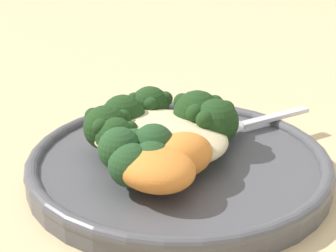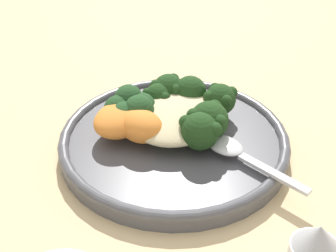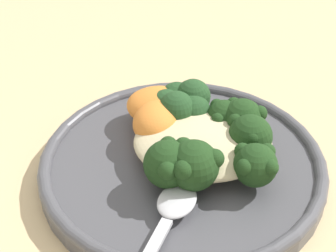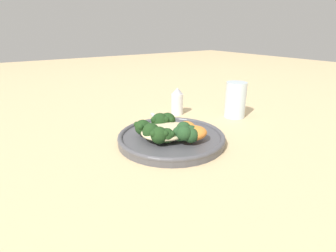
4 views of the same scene
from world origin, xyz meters
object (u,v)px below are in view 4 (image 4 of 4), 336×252
at_px(sweet_potato_chunk_1, 187,129).
at_px(sweet_potato_chunk_2, 192,133).
at_px(broccoli_stalk_3, 156,132).
at_px(spoon, 158,123).
at_px(broccoli_stalk_4, 162,135).
at_px(salt_shaker, 177,101).
at_px(kale_tuft, 186,133).
at_px(broccoli_stalk_1, 163,123).
at_px(sweet_potato_chunk_0, 188,132).
at_px(broccoli_stalk_2, 152,128).
at_px(broccoli_stalk_5, 170,135).
at_px(water_glass, 235,100).
at_px(plate, 171,138).
at_px(broccoli_stalk_0, 169,122).
at_px(quinoa_mound, 167,131).

xyz_separation_m(sweet_potato_chunk_1, sweet_potato_chunk_2, (-0.00, -0.03, -0.00)).
xyz_separation_m(broccoli_stalk_3, spoon, (0.06, 0.08, -0.01)).
height_order(broccoli_stalk_4, salt_shaker, salt_shaker).
relative_size(broccoli_stalk_4, kale_tuft, 1.77).
xyz_separation_m(broccoli_stalk_1, sweet_potato_chunk_0, (0.02, -0.07, -0.00)).
bearing_deg(salt_shaker, broccoli_stalk_2, -140.48).
relative_size(sweet_potato_chunk_2, salt_shaker, 0.80).
bearing_deg(broccoli_stalk_5, water_glass, 175.91).
distance_m(broccoli_stalk_4, broccoli_stalk_5, 0.02).
bearing_deg(broccoli_stalk_4, sweet_potato_chunk_1, 169.14).
relative_size(broccoli_stalk_2, sweet_potato_chunk_2, 1.68).
xyz_separation_m(broccoli_stalk_1, sweet_potato_chunk_1, (0.03, -0.06, -0.00)).
xyz_separation_m(plate, broccoli_stalk_2, (-0.04, 0.02, 0.03)).
bearing_deg(water_glass, sweet_potato_chunk_2, -157.60).
height_order(broccoli_stalk_4, kale_tuft, kale_tuft).
height_order(sweet_potato_chunk_0, water_glass, water_glass).
distance_m(broccoli_stalk_2, sweet_potato_chunk_2, 0.10).
distance_m(sweet_potato_chunk_0, salt_shaker, 0.25).
relative_size(sweet_potato_chunk_1, sweet_potato_chunk_2, 0.76).
height_order(broccoli_stalk_1, broccoli_stalk_4, broccoli_stalk_1).
bearing_deg(broccoli_stalk_1, plate, 157.18).
xyz_separation_m(broccoli_stalk_0, broccoli_stalk_2, (-0.05, -0.01, -0.00)).
bearing_deg(water_glass, salt_shaker, 137.02).
height_order(plate, broccoli_stalk_1, broccoli_stalk_1).
xyz_separation_m(plate, sweet_potato_chunk_2, (0.02, -0.05, 0.03)).
height_order(broccoli_stalk_3, sweet_potato_chunk_2, broccoli_stalk_3).
distance_m(broccoli_stalk_0, broccoli_stalk_1, 0.02).
relative_size(quinoa_mound, spoon, 1.01).
relative_size(quinoa_mound, broccoli_stalk_3, 1.06).
bearing_deg(broccoli_stalk_3, sweet_potato_chunk_1, 170.06).
distance_m(broccoli_stalk_1, broccoli_stalk_4, 0.07).
distance_m(broccoli_stalk_1, spoon, 0.05).
height_order(quinoa_mound, broccoli_stalk_2, broccoli_stalk_2).
relative_size(broccoli_stalk_1, water_glass, 0.85).
height_order(broccoli_stalk_1, salt_shaker, salt_shaker).
bearing_deg(water_glass, spoon, 175.08).
bearing_deg(broccoli_stalk_5, salt_shaker, -148.79).
relative_size(quinoa_mound, broccoli_stalk_0, 1.35).
bearing_deg(water_glass, broccoli_stalk_0, -175.44).
bearing_deg(sweet_potato_chunk_0, plate, 109.71).
relative_size(broccoli_stalk_0, sweet_potato_chunk_1, 1.73).
xyz_separation_m(broccoli_stalk_1, spoon, (0.01, 0.04, -0.02)).
bearing_deg(sweet_potato_chunk_2, broccoli_stalk_0, 94.11).
relative_size(sweet_potato_chunk_0, water_glass, 0.50).
relative_size(plate, spoon, 2.11).
relative_size(broccoli_stalk_5, sweet_potato_chunk_1, 1.65).
xyz_separation_m(broccoli_stalk_2, sweet_potato_chunk_2, (0.06, -0.08, -0.00)).
bearing_deg(broccoli_stalk_0, plate, 143.36).
relative_size(sweet_potato_chunk_0, salt_shaker, 0.63).
bearing_deg(broccoli_stalk_0, water_glass, -97.02).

